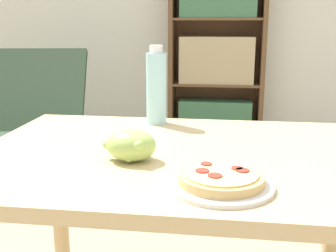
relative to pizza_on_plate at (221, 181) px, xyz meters
The scene contains 6 objects.
dining_table 0.29m from the pizza_on_plate, 114.42° to the left, with size 1.14×0.79×0.72m.
pizza_on_plate is the anchor object (origin of this frame).
grape_bunch 0.28m from the pizza_on_plate, 147.22° to the left, with size 0.14×0.11×0.08m.
drink_bottle 0.61m from the pizza_on_plate, 112.48° to the left, with size 0.07×0.07×0.27m.
lounge_chair_near 2.14m from the pizza_on_plate, 126.55° to the left, with size 0.74×0.85×0.88m.
bookshelf 2.70m from the pizza_on_plate, 91.53° to the left, with size 0.78×0.28×1.63m.
Camera 1 is at (0.26, -1.09, 1.07)m, focal length 45.00 mm.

